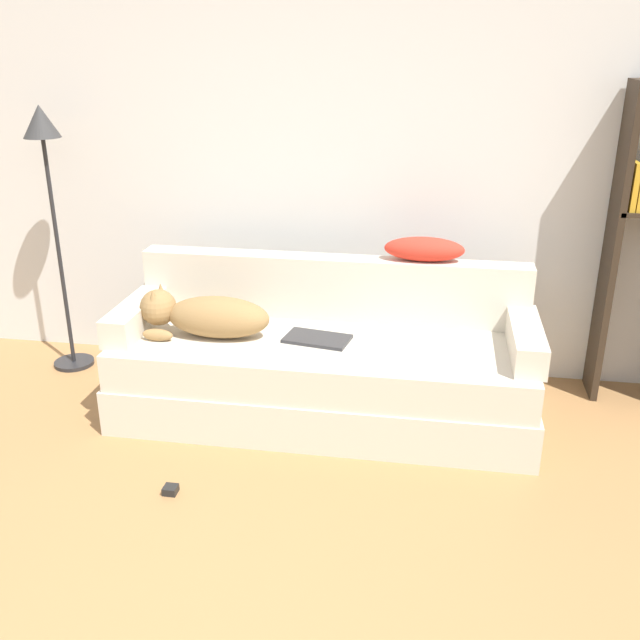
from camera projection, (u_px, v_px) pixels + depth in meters
name	position (u px, v px, depth m)	size (l,w,h in m)	color
wall_back	(318.00, 144.00, 4.06)	(8.01, 0.06, 2.70)	silver
couch	(323.00, 379.00, 3.80)	(2.18, 0.81, 0.45)	beige
couch_backrest	(333.00, 288.00, 3.95)	(2.14, 0.15, 0.35)	beige
couch_arm_left	(137.00, 315.00, 3.84)	(0.15, 0.62, 0.15)	beige
couch_arm_right	(526.00, 340.00, 3.52)	(0.15, 0.62, 0.15)	beige
dog	(204.00, 315.00, 3.72)	(0.70, 0.26, 0.26)	olive
laptop	(317.00, 339.00, 3.71)	(0.36, 0.25, 0.02)	#2D2D30
throw_pillow	(424.00, 249.00, 3.80)	(0.43, 0.16, 0.13)	red
floor_lamp	(47.00, 171.00, 4.04)	(0.24, 0.24, 1.57)	#232326
power_adapter	(171.00, 490.00, 3.21)	(0.06, 0.06, 0.04)	black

